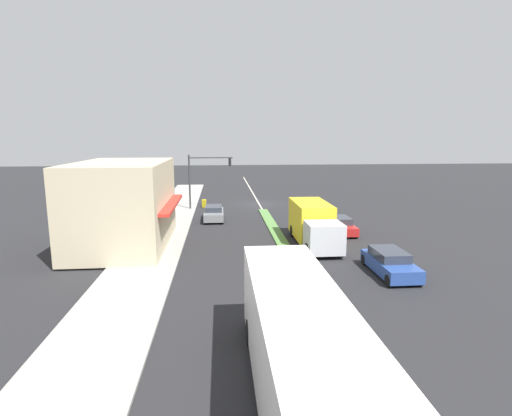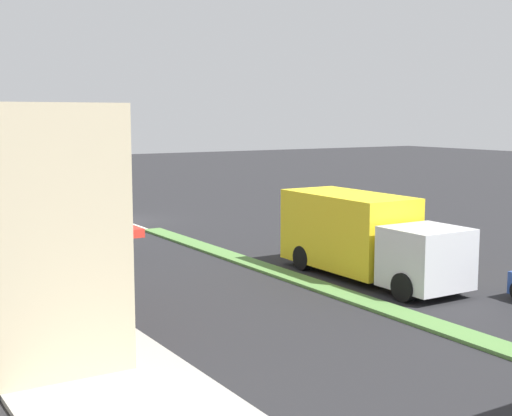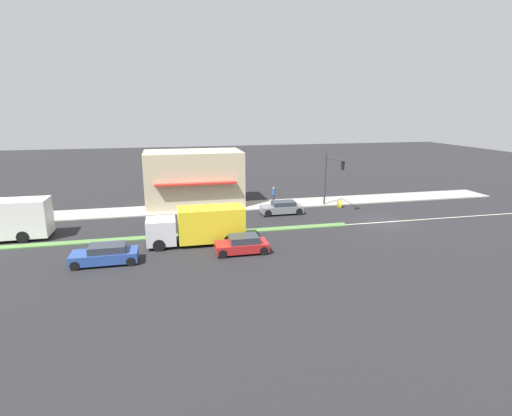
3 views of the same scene
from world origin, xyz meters
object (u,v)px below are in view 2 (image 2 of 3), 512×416
(traffic_signal_main, at_px, (16,154))
(hatchback_red, at_px, (372,241))
(delivery_truck, at_px, (364,236))
(warning_aframe_sign, at_px, (12,226))
(suv_grey, at_px, (81,241))

(traffic_signal_main, relative_size, hatchback_red, 1.46)
(delivery_truck, relative_size, hatchback_red, 1.95)
(warning_aframe_sign, bearing_deg, hatchback_red, 131.16)
(traffic_signal_main, relative_size, delivery_truck, 0.75)
(warning_aframe_sign, distance_m, hatchback_red, 16.95)
(suv_grey, bearing_deg, warning_aframe_sign, -80.29)
(delivery_truck, distance_m, hatchback_red, 4.06)
(warning_aframe_sign, bearing_deg, traffic_signal_main, 91.45)
(traffic_signal_main, xyz_separation_m, hatchback_red, (-11.12, 11.61, -3.28))
(warning_aframe_sign, xyz_separation_m, delivery_truck, (-8.35, 15.58, 1.04))
(traffic_signal_main, height_order, warning_aframe_sign, traffic_signal_main)
(delivery_truck, xyz_separation_m, hatchback_red, (-2.80, -2.82, -0.84))
(delivery_truck, bearing_deg, warning_aframe_sign, -61.81)
(delivery_truck, bearing_deg, suv_grey, -50.83)
(hatchback_red, bearing_deg, warning_aframe_sign, -48.84)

